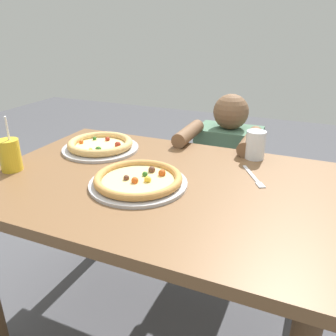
% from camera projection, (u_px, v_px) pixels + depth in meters
% --- Properties ---
extents(ground_plane, '(8.00, 8.00, 0.00)m').
position_uv_depth(ground_plane, '(158.00, 327.00, 1.58)').
color(ground_plane, '#4C4C51').
extents(dining_table, '(1.30, 0.90, 0.75)m').
position_uv_depth(dining_table, '(157.00, 204.00, 1.33)').
color(dining_table, brown).
rests_on(dining_table, ground).
extents(pizza_near, '(0.36, 0.36, 0.04)m').
position_uv_depth(pizza_near, '(138.00, 180.00, 1.23)').
color(pizza_near, '#B7B7BC').
rests_on(pizza_near, dining_table).
extents(pizza_far, '(0.35, 0.35, 0.05)m').
position_uv_depth(pizza_far, '(100.00, 145.00, 1.58)').
color(pizza_far, '#B7B7BC').
rests_on(pizza_far, dining_table).
extents(drink_cup_colored, '(0.08, 0.08, 0.22)m').
position_uv_depth(drink_cup_colored, '(10.00, 155.00, 1.34)').
color(drink_cup_colored, gold).
rests_on(drink_cup_colored, dining_table).
extents(water_cup_clear, '(0.08, 0.08, 0.12)m').
position_uv_depth(water_cup_clear, '(255.00, 145.00, 1.46)').
color(water_cup_clear, silver).
rests_on(water_cup_clear, dining_table).
extents(fork, '(0.12, 0.18, 0.00)m').
position_uv_depth(fork, '(254.00, 177.00, 1.30)').
color(fork, silver).
rests_on(fork, dining_table).
extents(diner_seated, '(0.38, 0.51, 0.95)m').
position_uv_depth(diner_seated, '(225.00, 182.00, 1.96)').
color(diner_seated, '#333847').
rests_on(diner_seated, ground).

